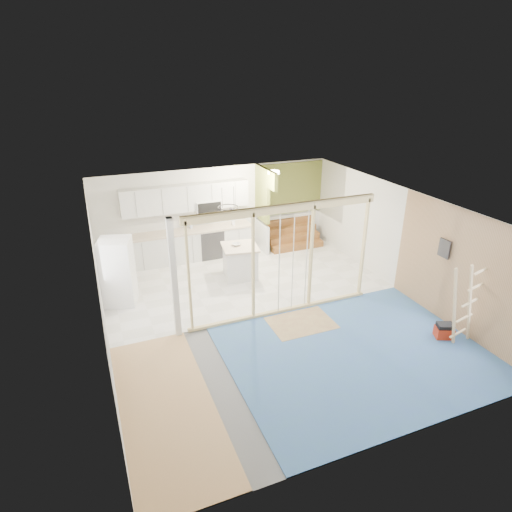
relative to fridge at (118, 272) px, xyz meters
name	(u,v)px	position (x,y,z in m)	size (l,w,h in m)	color
room	(270,263)	(3.05, -1.84, 0.49)	(7.01, 8.01, 2.61)	slate
floor_overlays	(271,312)	(3.13, -1.77, -0.80)	(7.00, 8.00, 0.03)	white
stud_frame	(259,252)	(2.78, -1.84, 0.79)	(4.66, 0.14, 2.60)	#DCC987
base_cabinets	(168,253)	(1.45, 1.53, -0.35)	(4.45, 2.24, 0.93)	silver
upper_cabinets	(188,199)	(2.21, 1.98, 1.01)	(3.60, 0.41, 0.85)	silver
green_partition	(283,218)	(5.10, 1.82, 0.13)	(2.25, 1.51, 2.60)	olive
pot_rack	(228,209)	(2.75, 0.05, 1.18)	(0.52, 0.52, 0.72)	black
sheathing_panel	(465,274)	(6.53, -3.84, 0.49)	(0.02, 4.00, 2.60)	tan
electrical_panel	(444,248)	(6.48, -3.24, 0.84)	(0.04, 0.30, 0.40)	#37373C
ceiling_light	(274,172)	(4.45, 1.16, 1.73)	(0.32, 0.32, 0.08)	#FFEABF
fridge	(118,272)	(0.00, 0.00, 0.00)	(0.87, 0.84, 1.63)	white
island	(240,262)	(3.11, 0.26, -0.37)	(1.05, 1.05, 0.89)	silver
bowl	(236,244)	(3.04, 0.34, 0.11)	(0.23, 0.23, 0.06)	silver
soap_bottle_a	(191,224)	(2.23, 1.98, 0.26)	(0.11, 0.11, 0.28)	silver
soap_bottle_b	(233,222)	(3.46, 1.80, 0.21)	(0.08, 0.09, 0.19)	white
toolbox	(444,331)	(6.05, -4.03, -0.65)	(0.43, 0.38, 0.34)	#AC270F
ladder	(464,305)	(6.15, -4.28, 0.09)	(0.95, 0.06, 1.77)	#D6B883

